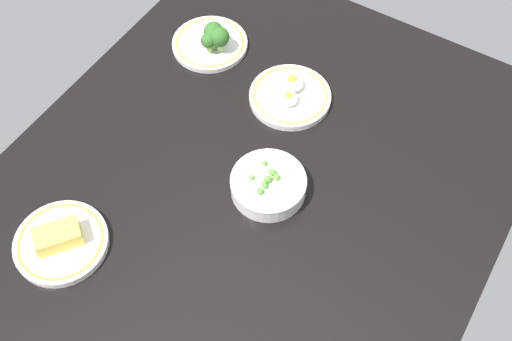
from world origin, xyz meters
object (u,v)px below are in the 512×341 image
plate_broccoli (212,41)px  plate_eggs (290,95)px  plate_cheese (60,241)px  bowl_peas (268,184)px

plate_broccoli → plate_eggs: bearing=-99.2°
plate_broccoli → plate_eggs: plate_broccoli is taller
plate_cheese → plate_eggs: plate_eggs is taller
bowl_peas → plate_broccoli: (26.62, 31.40, 0.26)cm
bowl_peas → plate_eggs: bearing=19.8°
bowl_peas → plate_cheese: (-30.79, 26.78, -0.82)cm
plate_cheese → plate_eggs: (53.64, -18.55, -0.12)cm
bowl_peas → plate_cheese: 40.81cm
plate_broccoli → plate_cheese: (-57.41, -4.62, -1.08)cm
plate_cheese → bowl_peas: bearing=-41.0°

